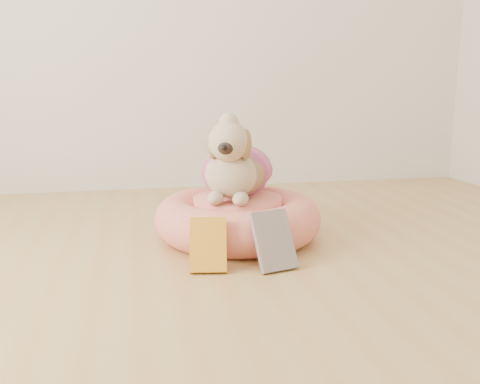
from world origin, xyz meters
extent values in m
cylinder|color=#FF8763|center=(0.28, 1.11, 0.05)|extent=(0.51, 0.51, 0.11)
torus|color=#FF8763|center=(0.28, 1.11, 0.09)|extent=(0.70, 0.70, 0.18)
cylinder|color=#FF8763|center=(0.28, 1.11, 0.13)|extent=(0.37, 0.37, 0.10)
cube|color=yellow|center=(0.10, 0.75, 0.09)|extent=(0.15, 0.13, 0.19)
cube|color=white|center=(0.33, 0.73, 0.10)|extent=(0.17, 0.15, 0.20)
camera|label=1|loc=(-0.14, -1.03, 0.66)|focal=40.00mm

